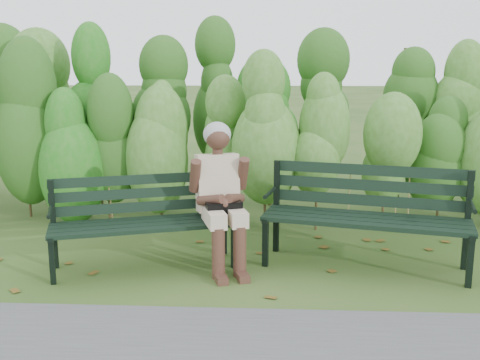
{
  "coord_description": "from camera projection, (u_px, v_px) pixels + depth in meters",
  "views": [
    {
      "loc": [
        0.28,
        -4.95,
        1.87
      ],
      "look_at": [
        0.0,
        0.35,
        0.75
      ],
      "focal_mm": 42.0,
      "sensor_mm": 36.0,
      "label": 1
    }
  ],
  "objects": [
    {
      "name": "ground",
      "position": [
        238.0,
        266.0,
        5.24
      ],
      "size": [
        80.0,
        80.0,
        0.0
      ],
      "primitive_type": "plane",
      "color": "#294815"
    },
    {
      "name": "hedge_band",
      "position": [
        247.0,
        113.0,
        6.8
      ],
      "size": [
        11.04,
        1.67,
        2.42
      ],
      "color": "#47381E",
      "rests_on": "ground"
    },
    {
      "name": "leaf_litter",
      "position": [
        219.0,
        270.0,
        5.13
      ],
      "size": [
        5.7,
        2.25,
        0.01
      ],
      "color": "brown",
      "rests_on": "ground"
    },
    {
      "name": "bench_left",
      "position": [
        143.0,
        214.0,
        5.19
      ],
      "size": [
        1.76,
        1.02,
        0.84
      ],
      "color": "black",
      "rests_on": "ground"
    },
    {
      "name": "bench_right",
      "position": [
        367.0,
        208.0,
        5.19
      ],
      "size": [
        1.94,
        1.02,
        0.93
      ],
      "color": "black",
      "rests_on": "ground"
    },
    {
      "name": "seated_woman",
      "position": [
        221.0,
        188.0,
        5.14
      ],
      "size": [
        0.6,
        0.86,
        1.33
      ],
      "color": "beige",
      "rests_on": "ground"
    }
  ]
}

